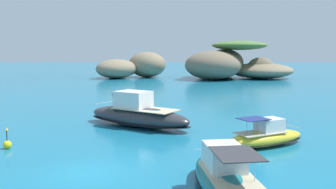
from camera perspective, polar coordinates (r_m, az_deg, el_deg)
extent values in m
plane|color=#197093|center=(19.59, -13.05, -12.58)|extent=(400.00, 400.00, 0.00)
ellipsoid|color=#756651|center=(81.57, 7.49, 4.83)|extent=(17.02, 16.73, 6.78)
ellipsoid|color=#756651|center=(90.40, 9.31, 5.16)|extent=(12.80, 12.66, 7.25)
ellipsoid|color=#9E8966|center=(90.07, 7.29, 5.05)|extent=(15.66, 15.86, 6.81)
ellipsoid|color=#84755B|center=(88.52, 15.10, 3.85)|extent=(16.01, 16.19, 3.78)
ellipsoid|color=#756651|center=(87.26, 15.07, 4.27)|extent=(7.95, 6.47, 5.19)
ellipsoid|color=#517538|center=(85.41, 11.72, 7.96)|extent=(13.15, 11.96, 2.23)
ellipsoid|color=#9E8966|center=(89.94, -8.58, 4.18)|extent=(9.14, 9.76, 4.16)
ellipsoid|color=#84755B|center=(85.96, -8.48, 4.24)|extent=(13.88, 14.27, 4.72)
ellipsoid|color=#84755B|center=(89.02, -3.49, 4.96)|extent=(13.39, 13.86, 6.46)
ellipsoid|color=#2D2D33|center=(30.40, -4.97, -3.66)|extent=(10.19, 8.43, 1.75)
ellipsoid|color=black|center=(30.47, -4.97, -4.39)|extent=(10.39, 8.59, 0.21)
cube|color=#C6B793|center=(29.81, -3.81, -2.41)|extent=(6.14, 5.39, 0.06)
cube|color=silver|center=(30.47, -5.77, -0.80)|extent=(3.60, 3.42, 1.44)
cube|color=#2D4756|center=(31.37, -7.87, -0.34)|extent=(1.41, 1.82, 0.76)
cylinder|color=silver|center=(32.81, -10.57, -1.33)|extent=(1.27, 1.79, 0.04)
ellipsoid|color=yellow|center=(25.11, 15.81, -6.98)|extent=(6.60, 4.29, 1.08)
ellipsoid|color=black|center=(25.17, 15.79, -7.52)|extent=(6.73, 4.38, 0.13)
cube|color=#C6B793|center=(24.70, 15.02, -6.10)|extent=(3.86, 2.88, 0.06)
cube|color=silver|center=(25.12, 16.42, -4.81)|extent=(2.17, 1.94, 0.89)
cube|color=#2D4756|center=(25.71, 17.93, -4.39)|extent=(0.69, 1.22, 0.48)
cylinder|color=silver|center=(26.66, 19.85, -4.91)|extent=(0.57, 1.24, 0.04)
cube|color=navy|center=(24.08, 13.95, -3.92)|extent=(2.34, 2.13, 0.04)
cylinder|color=silver|center=(24.68, 12.91, -4.83)|extent=(0.03, 0.03, 1.02)
cylinder|color=silver|center=(23.68, 14.95, -5.39)|extent=(0.03, 0.03, 1.02)
ellipsoid|color=#19727A|center=(16.21, 9.56, -14.29)|extent=(2.90, 7.82, 1.30)
cube|color=#C6B793|center=(15.50, 10.23, -13.13)|extent=(2.28, 4.36, 0.06)
cube|color=silver|center=(16.18, 9.25, -10.11)|extent=(1.77, 2.27, 1.07)
cube|color=#2D4756|center=(17.16, 8.22, -8.72)|extent=(1.51, 0.37, 0.57)
cylinder|color=silver|center=(18.70, 6.96, -8.94)|extent=(1.61, 0.16, 0.04)
cube|color=#333338|center=(14.42, 11.26, -9.57)|extent=(1.97, 2.43, 0.04)
cylinder|color=silver|center=(14.38, 8.08, -12.12)|extent=(0.03, 0.03, 1.23)
cylinder|color=silver|center=(14.87, 14.20, -11.62)|extent=(0.03, 0.03, 1.23)
sphere|color=yellow|center=(25.96, -25.05, -7.53)|extent=(0.56, 0.56, 0.56)
cylinder|color=black|center=(25.84, -25.10, -6.45)|extent=(0.06, 0.06, 1.00)
cone|color=yellow|center=(25.71, -25.17, -5.15)|extent=(0.20, 0.20, 0.20)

